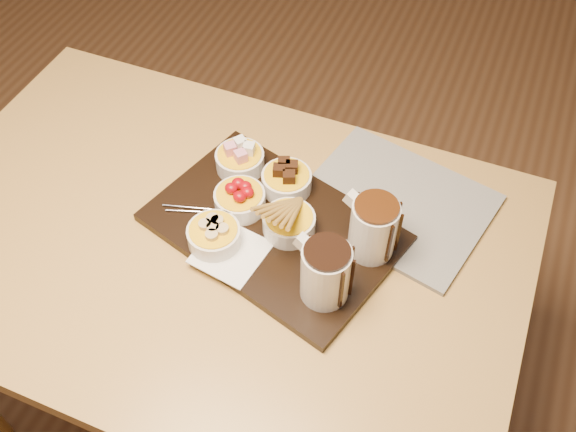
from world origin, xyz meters
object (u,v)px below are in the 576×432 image
at_px(bowl_strawberries, 240,200).
at_px(newspaper, 395,203).
at_px(dining_table, 214,266).
at_px(serving_board, 274,228).
at_px(pitcher_milk_chocolate, 373,229).
at_px(pitcher_dark_chocolate, 325,273).

distance_m(bowl_strawberries, newspaper, 0.31).
xyz_separation_m(dining_table, serving_board, (0.11, 0.06, 0.11)).
bearing_deg(pitcher_milk_chocolate, bowl_strawberries, -163.61).
bearing_deg(bowl_strawberries, pitcher_milk_chocolate, 0.02).
height_order(bowl_strawberries, pitcher_milk_chocolate, pitcher_milk_chocolate).
relative_size(serving_board, newspaper, 1.31).
relative_size(pitcher_dark_chocolate, pitcher_milk_chocolate, 1.00).
distance_m(serving_board, pitcher_dark_chocolate, 0.19).
distance_m(dining_table, pitcher_dark_chocolate, 0.31).
xyz_separation_m(pitcher_dark_chocolate, pitcher_milk_chocolate, (0.05, 0.12, 0.00)).
bearing_deg(serving_board, bowl_strawberries, -176.42).
bearing_deg(serving_board, pitcher_dark_chocolate, -19.98).
distance_m(pitcher_dark_chocolate, pitcher_milk_chocolate, 0.13).
height_order(serving_board, newspaper, serving_board).
distance_m(dining_table, serving_board, 0.17).
bearing_deg(serving_board, newspaper, 54.04).
bearing_deg(pitcher_dark_chocolate, bowl_strawberries, 167.35).
bearing_deg(dining_table, newspaper, 34.83).
bearing_deg(pitcher_milk_chocolate, newspaper, 101.60).
height_order(pitcher_milk_chocolate, newspaper, pitcher_milk_chocolate).
relative_size(serving_board, pitcher_dark_chocolate, 3.90).
bearing_deg(pitcher_dark_chocolate, newspaper, 93.78).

